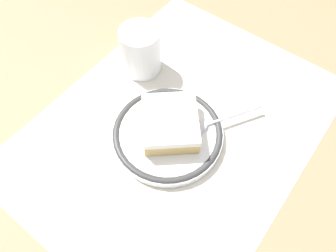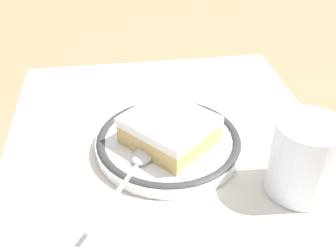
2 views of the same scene
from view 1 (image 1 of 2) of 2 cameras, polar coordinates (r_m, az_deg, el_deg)
name	(u,v)px [view 1 (image 1 of 2)]	position (r m, az deg, el deg)	size (l,w,h in m)	color
ground_plane	(177,126)	(0.57, 1.66, 0.03)	(2.40, 2.40, 0.00)	#9E7551
placemat	(177,126)	(0.56, 1.66, 0.07)	(0.56, 0.42, 0.00)	beige
plate	(168,134)	(0.54, 0.00, -1.40)	(0.19, 0.19, 0.02)	white
cake_slice	(170,123)	(0.53, 0.39, 0.47)	(0.13, 0.13, 0.04)	#DBB76B
spoon	(205,125)	(0.55, 6.57, 0.25)	(0.13, 0.09, 0.01)	silver
cup	(141,53)	(0.62, -4.79, 12.79)	(0.07, 0.07, 0.09)	white
napkin	(214,73)	(0.64, 8.17, 9.23)	(0.09, 0.10, 0.00)	white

